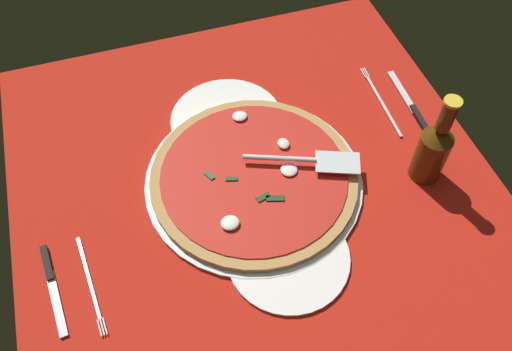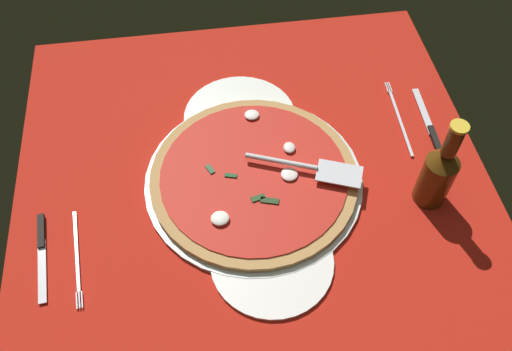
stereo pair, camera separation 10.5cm
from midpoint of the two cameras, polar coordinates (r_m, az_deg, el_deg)
The scene contains 10 objects.
ground_plane at distance 107.21cm, azimuth -3.19°, elevation -0.63°, with size 92.48×92.48×0.80cm, color #B11D12.
checker_pattern at distance 106.85cm, azimuth -3.20°, elevation -0.49°, with size 92.48×92.48×0.10cm.
pizza_pan at distance 105.81cm, azimuth -2.82°, elevation -0.69°, with size 42.48×42.48×1.10cm, color silver.
dinner_plate_left at distance 116.27cm, azimuth -5.69°, elevation 5.70°, with size 23.83×23.83×1.00cm, color white.
dinner_plate_right at distance 96.89cm, azimuth 0.32°, elevation -8.87°, with size 21.92×21.92×1.00cm, color white.
pizza at distance 104.75cm, azimuth -2.85°, elevation -0.27°, with size 40.31×40.31×2.62cm.
pizza_server at distance 104.29cm, azimuth 2.64°, elevation 1.41°, with size 11.21×22.22×1.00cm.
place_setting_near at distance 101.88cm, azimuth -21.82°, elevation -10.77°, with size 21.34×15.23×1.40cm.
place_setting_far at distance 121.65cm, azimuth 12.22°, elevation 7.17°, with size 21.90×13.51×1.40cm.
beer_bottle at distance 104.78cm, azimuth 15.52°, elevation 2.52°, with size 6.14×6.14×20.83cm.
Camera 1 is at (59.86, -18.71, 86.67)cm, focal length 37.95 mm.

